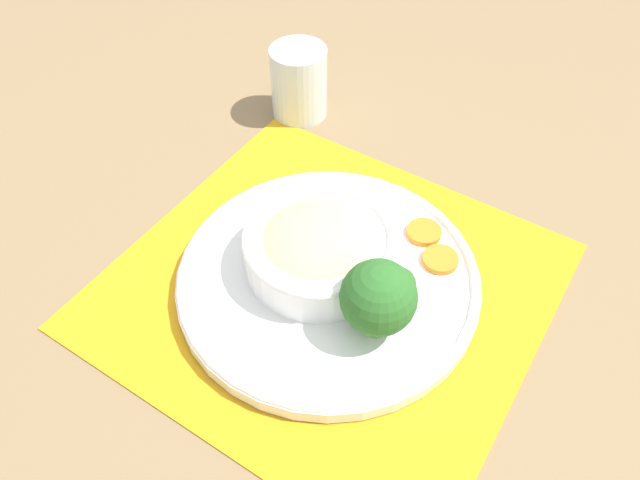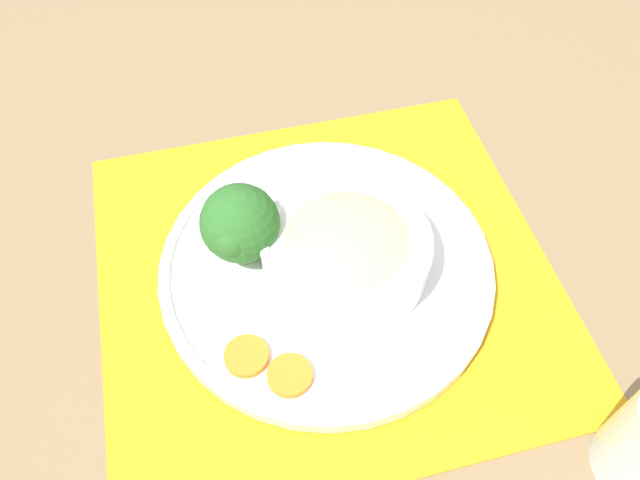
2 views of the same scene
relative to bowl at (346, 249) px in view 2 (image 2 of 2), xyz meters
name	(u,v)px [view 2 (image 2 of 2)]	position (x,y,z in m)	size (l,w,h in m)	color
ground_plane	(326,274)	(0.01, 0.02, -0.05)	(4.00, 4.00, 0.00)	#8C704C
placemat	(326,273)	(0.01, 0.02, -0.05)	(0.43, 0.46, 0.00)	orange
plate	(326,265)	(0.01, 0.02, -0.03)	(0.33, 0.33, 0.02)	white
bowl	(346,249)	(0.00, 0.00, 0.00)	(0.16, 0.16, 0.06)	white
broccoli_floret	(240,224)	(0.03, 0.09, 0.02)	(0.07, 0.07, 0.09)	#759E51
carrot_slice_near	(246,356)	(-0.08, 0.11, -0.02)	(0.04, 0.04, 0.01)	orange
carrot_slice_middle	(290,375)	(-0.10, 0.07, -0.02)	(0.04, 0.04, 0.01)	orange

